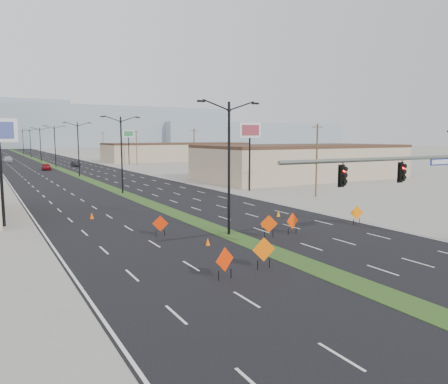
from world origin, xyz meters
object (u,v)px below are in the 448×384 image
pole_sign_east_near (250,135)px  streetlight_0 (229,164)px  construction_sign_1 (264,250)px  streetlight_6 (23,141)px  construction_sign_4 (292,222)px  car_left (46,167)px  construction_sign_5 (357,213)px  cone_2 (278,214)px  streetlight_3 (55,145)px  streetlight_2 (78,148)px  car_mid (76,164)px  cone_1 (263,224)px  streetlight_5 (30,142)px  construction_sign_3 (269,225)px  cone_3 (92,216)px  construction_sign_0 (225,261)px  streetlight_1 (122,152)px  streetlight_4 (40,143)px  cone_0 (208,242)px  signal_mast (421,178)px  car_far (8,159)px  construction_sign_2 (160,224)px  pole_sign_east_far (128,136)px

pole_sign_east_near → streetlight_0: bearing=-112.9°
construction_sign_1 → streetlight_6: bearing=98.1°
construction_sign_4 → pole_sign_east_near: 28.00m
car_left → construction_sign_5: construction_sign_5 is taller
construction_sign_5 → cone_2: bearing=139.2°
construction_sign_1 → streetlight_3: bearing=97.3°
streetlight_6 → cone_2: size_ratio=16.97×
construction_sign_5 → streetlight_2: bearing=119.6°
car_mid → cone_1: 83.72m
streetlight_5 → construction_sign_3: bearing=-89.2°
streetlight_3 → pole_sign_east_near: 63.91m
construction_sign_1 → cone_3: 20.83m
streetlight_5 → construction_sign_0: (-5.45, -149.00, -4.40)m
streetlight_1 → construction_sign_5: 32.34m
streetlight_0 → streetlight_4: size_ratio=1.00×
streetlight_4 → cone_0: (-2.93, -114.18, -5.15)m
signal_mast → construction_sign_5: 9.44m
streetlight_1 → signal_mast: bearing=-77.3°
cone_2 → streetlight_0: bearing=-151.4°
car_far → cone_0: (5.89, -115.75, -0.54)m
construction_sign_0 → car_mid: bearing=67.3°
cone_0 → streetlight_5: bearing=88.8°
cone_2 → streetlight_6: bearing=92.7°
cone_0 → construction_sign_4: bearing=-1.0°
car_left → cone_2: bearing=-78.6°
streetlight_2 → streetlight_4: same height
streetlight_2 → construction_sign_2: 54.36m
construction_sign_1 → cone_3: (-5.01, 20.20, -0.78)m
streetlight_3 → construction_sign_0: size_ratio=5.81×
car_left → car_mid: car_left is taller
cone_3 → pole_sign_east_near: bearing=23.8°
streetlight_5 → construction_sign_4: (4.27, -142.31, -4.42)m
streetlight_5 → construction_sign_2: (-4.76, -137.96, -4.49)m
construction_sign_0 → signal_mast: bearing=-20.6°
signal_mast → car_mid: size_ratio=4.23×
signal_mast → car_left: 86.88m
car_far → construction_sign_5: (20.32, -115.47, 0.14)m
construction_sign_2 → construction_sign_3: size_ratio=0.91×
construction_sign_0 → construction_sign_2: 11.06m
construction_sign_5 → car_far: bearing=118.3°
pole_sign_east_near → pole_sign_east_far: size_ratio=1.01×
construction_sign_4 → cone_2: construction_sign_4 is taller
car_left → construction_sign_0: bearing=-88.9°
signal_mast → cone_1: signal_mast is taller
cone_0 → streetlight_0: bearing=36.6°
construction_sign_2 → construction_sign_4: (9.03, -4.35, 0.08)m
cone_1 → streetlight_5: bearing=91.6°
streetlight_5 → construction_sign_3: size_ratio=5.78×
streetlight_5 → car_far: streetlight_5 is taller
construction_sign_2 → cone_2: size_ratio=2.67×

